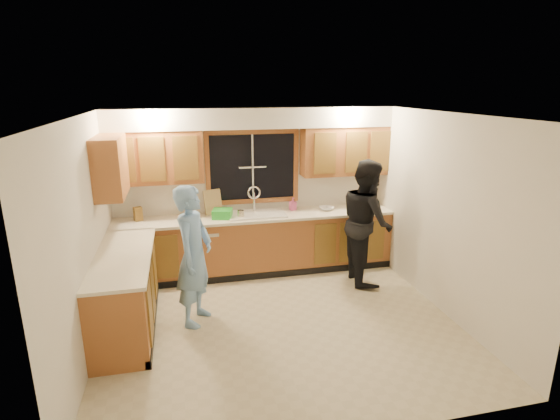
# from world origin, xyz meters

# --- Properties ---
(floor) EXTENTS (4.20, 4.20, 0.00)m
(floor) POSITION_xyz_m (0.00, 0.00, 0.00)
(floor) COLOR beige
(floor) RESTS_ON ground
(ceiling) EXTENTS (4.20, 4.20, 0.00)m
(ceiling) POSITION_xyz_m (0.00, 0.00, 2.50)
(ceiling) COLOR silver
(wall_back) EXTENTS (4.20, 0.00, 4.20)m
(wall_back) POSITION_xyz_m (0.00, 1.90, 1.25)
(wall_back) COLOR silver
(wall_back) RESTS_ON ground
(wall_left) EXTENTS (0.00, 3.80, 3.80)m
(wall_left) POSITION_xyz_m (-2.10, 0.00, 1.25)
(wall_left) COLOR silver
(wall_left) RESTS_ON ground
(wall_right) EXTENTS (0.00, 3.80, 3.80)m
(wall_right) POSITION_xyz_m (2.10, 0.00, 1.25)
(wall_right) COLOR silver
(wall_right) RESTS_ON ground
(base_cabinets_back) EXTENTS (4.20, 0.60, 0.88)m
(base_cabinets_back) POSITION_xyz_m (0.00, 1.60, 0.44)
(base_cabinets_back) COLOR #A35F2F
(base_cabinets_back) RESTS_ON ground
(base_cabinets_left) EXTENTS (0.60, 1.90, 0.88)m
(base_cabinets_left) POSITION_xyz_m (-1.80, 0.35, 0.44)
(base_cabinets_left) COLOR #A35F2F
(base_cabinets_left) RESTS_ON ground
(countertop_back) EXTENTS (4.20, 0.63, 0.04)m
(countertop_back) POSITION_xyz_m (0.00, 1.58, 0.90)
(countertop_back) COLOR #F3E9CD
(countertop_back) RESTS_ON base_cabinets_back
(countertop_left) EXTENTS (0.63, 1.90, 0.04)m
(countertop_left) POSITION_xyz_m (-1.79, 0.35, 0.90)
(countertop_left) COLOR #F3E9CD
(countertop_left) RESTS_ON base_cabinets_left
(upper_cabinets_left) EXTENTS (1.35, 0.33, 0.75)m
(upper_cabinets_left) POSITION_xyz_m (-1.43, 1.73, 1.83)
(upper_cabinets_left) COLOR #A35F2F
(upper_cabinets_left) RESTS_ON wall_back
(upper_cabinets_right) EXTENTS (1.35, 0.33, 0.75)m
(upper_cabinets_right) POSITION_xyz_m (1.43, 1.73, 1.83)
(upper_cabinets_right) COLOR #A35F2F
(upper_cabinets_right) RESTS_ON wall_back
(upper_cabinets_return) EXTENTS (0.33, 0.90, 0.75)m
(upper_cabinets_return) POSITION_xyz_m (-1.94, 1.12, 1.83)
(upper_cabinets_return) COLOR #A35F2F
(upper_cabinets_return) RESTS_ON wall_left
(soffit) EXTENTS (4.20, 0.35, 0.30)m
(soffit) POSITION_xyz_m (0.00, 1.72, 2.35)
(soffit) COLOR white
(soffit) RESTS_ON wall_back
(window_frame) EXTENTS (1.44, 0.03, 1.14)m
(window_frame) POSITION_xyz_m (0.00, 1.89, 1.60)
(window_frame) COLOR black
(window_frame) RESTS_ON wall_back
(sink) EXTENTS (0.86, 0.52, 0.57)m
(sink) POSITION_xyz_m (0.00, 1.60, 0.86)
(sink) COLOR white
(sink) RESTS_ON countertop_back
(dishwasher) EXTENTS (0.60, 0.56, 0.82)m
(dishwasher) POSITION_xyz_m (-0.85, 1.59, 0.41)
(dishwasher) COLOR silver
(dishwasher) RESTS_ON floor
(stove) EXTENTS (0.58, 0.75, 0.90)m
(stove) POSITION_xyz_m (-1.80, -0.22, 0.45)
(stove) COLOR silver
(stove) RESTS_ON floor
(man) EXTENTS (0.63, 0.74, 1.71)m
(man) POSITION_xyz_m (-0.98, 0.29, 0.86)
(man) COLOR #79A9E4
(man) RESTS_ON floor
(woman) EXTENTS (0.76, 0.94, 1.81)m
(woman) POSITION_xyz_m (1.50, 0.95, 0.91)
(woman) COLOR black
(woman) RESTS_ON floor
(knife_block) EXTENTS (0.14, 0.13, 0.20)m
(knife_block) POSITION_xyz_m (-1.72, 1.70, 1.02)
(knife_block) COLOR olive
(knife_block) RESTS_ON countertop_back
(cutting_board) EXTENTS (0.30, 0.19, 0.37)m
(cutting_board) POSITION_xyz_m (-0.63, 1.81, 1.11)
(cutting_board) COLOR tan
(cutting_board) RESTS_ON countertop_back
(dish_crate) EXTENTS (0.33, 0.32, 0.13)m
(dish_crate) POSITION_xyz_m (-0.52, 1.56, 0.98)
(dish_crate) COLOR green
(dish_crate) RESTS_ON countertop_back
(soap_bottle) EXTENTS (0.11, 0.11, 0.20)m
(soap_bottle) POSITION_xyz_m (0.60, 1.74, 1.02)
(soap_bottle) COLOR #D75290
(soap_bottle) RESTS_ON countertop_back
(bowl) EXTENTS (0.28, 0.28, 0.05)m
(bowl) POSITION_xyz_m (1.12, 1.61, 0.95)
(bowl) COLOR silver
(bowl) RESTS_ON countertop_back
(can_left) EXTENTS (0.09, 0.09, 0.12)m
(can_left) POSITION_xyz_m (-0.24, 1.48, 0.98)
(can_left) COLOR beige
(can_left) RESTS_ON countertop_back
(can_right) EXTENTS (0.09, 0.09, 0.13)m
(can_right) POSITION_xyz_m (-0.27, 1.47, 0.98)
(can_right) COLOR beige
(can_right) RESTS_ON countertop_back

